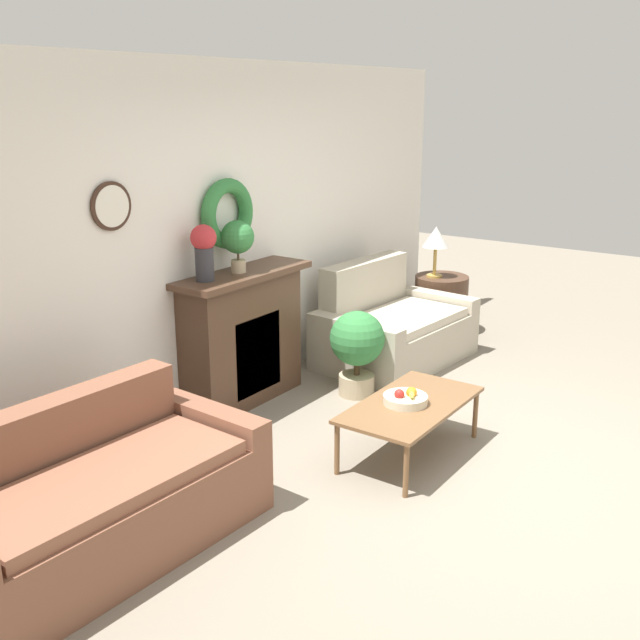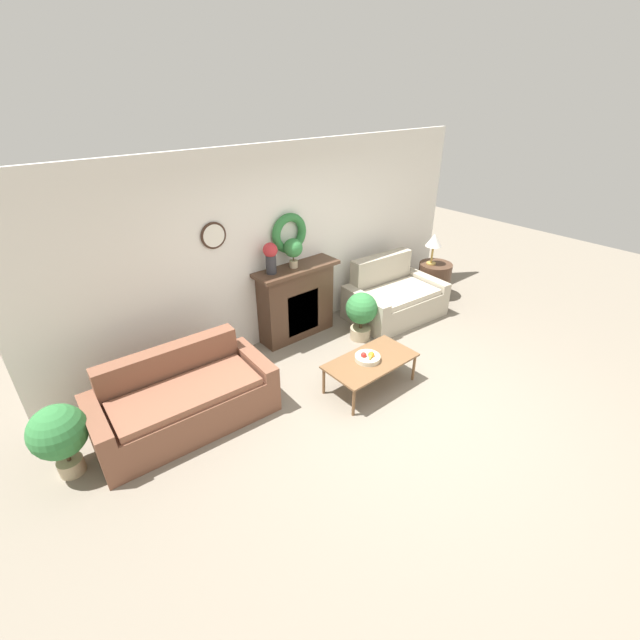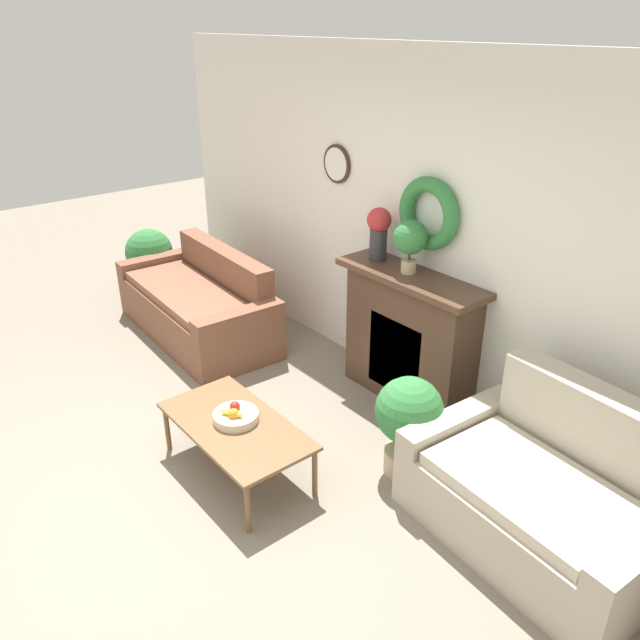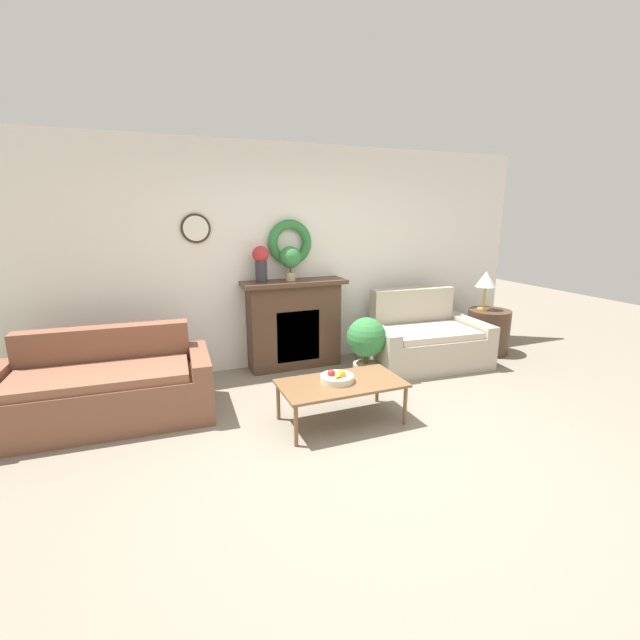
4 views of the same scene
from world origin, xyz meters
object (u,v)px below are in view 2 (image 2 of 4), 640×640
vase_on_mantel_left (271,256)px  potted_plant_floor_by_couch (59,434)px  loveseat_right (393,298)px  side_table_by_loveseat (434,280)px  table_lamp (434,241)px  potted_plant_on_mantel (293,249)px  potted_plant_floor_by_loveseat (361,312)px  coffee_table (371,362)px  fruit_bowl (368,357)px  couch_left (184,400)px  fireplace (296,301)px

vase_on_mantel_left → potted_plant_floor_by_couch: 3.07m
loveseat_right → side_table_by_loveseat: (1.10, 0.03, -0.01)m
loveseat_right → table_lamp: (1.03, 0.08, 0.70)m
side_table_by_loveseat → loveseat_right: bearing=-178.6°
potted_plant_on_mantel → potted_plant_floor_by_loveseat: potted_plant_on_mantel is taller
potted_plant_on_mantel → coffee_table: bearing=-91.3°
table_lamp → vase_on_mantel_left: bearing=172.2°
fruit_bowl → vase_on_mantel_left: (-0.29, 1.56, 0.92)m
potted_plant_on_mantel → loveseat_right: bearing=-16.3°
vase_on_mantel_left → potted_plant_floor_by_couch: (-2.87, -0.68, -0.85)m
potted_plant_floor_by_couch → fruit_bowl: bearing=-15.6°
couch_left → potted_plant_on_mantel: potted_plant_on_mantel is taller
table_lamp → potted_plant_floor_by_couch: size_ratio=0.68×
fireplace → vase_on_mantel_left: vase_on_mantel_left is taller
potted_plant_on_mantel → potted_plant_floor_by_couch: potted_plant_on_mantel is taller
fireplace → potted_plant_floor_by_loveseat: fireplace is taller
fireplace → coffee_table: fireplace is taller
side_table_by_loveseat → potted_plant_floor_by_loveseat: bearing=-173.7°
fireplace → table_lamp: 2.67m
side_table_by_loveseat → potted_plant_floor_by_loveseat: 2.04m
fireplace → vase_on_mantel_left: 0.88m
couch_left → side_table_by_loveseat: bearing=6.1°
coffee_table → potted_plant_on_mantel: bearing=88.7°
loveseat_right → coffee_table: (-1.65, -1.09, 0.05)m
fireplace → potted_plant_on_mantel: potted_plant_on_mantel is taller
potted_plant_on_mantel → potted_plant_floor_by_loveseat: (0.69, -0.67, -0.93)m
fruit_bowl → table_lamp: table_lamp is taller
fireplace → potted_plant_floor_by_couch: 3.33m
loveseat_right → side_table_by_loveseat: size_ratio=2.56×
loveseat_right → vase_on_mantel_left: size_ratio=3.65×
fireplace → side_table_by_loveseat: 2.72m
fireplace → table_lamp: bearing=-8.8°
loveseat_right → fireplace: bearing=167.2°
couch_left → fireplace: bearing=22.0°
loveseat_right → fruit_bowl: loveseat_right is taller
vase_on_mantel_left → side_table_by_loveseat: bearing=-8.6°
coffee_table → potted_plant_floor_by_couch: size_ratio=1.45×
coffee_table → side_table_by_loveseat: (2.75, 1.12, -0.06)m
couch_left → potted_plant_floor_by_couch: couch_left is taller
vase_on_mantel_left → potted_plant_floor_by_loveseat: size_ratio=0.58×
couch_left → fruit_bowl: bearing=-19.8°
fireplace → side_table_by_loveseat: fireplace is taller
coffee_table → fruit_bowl: size_ratio=3.68×
table_lamp → vase_on_mantel_left: vase_on_mantel_left is taller
side_table_by_loveseat → potted_plant_floor_by_loveseat: (-2.02, -0.22, 0.14)m
loveseat_right → potted_plant_floor_by_couch: loveseat_right is taller
coffee_table → potted_plant_floor_by_loveseat: potted_plant_floor_by_loveseat is taller
coffee_table → vase_on_mantel_left: size_ratio=2.68×
side_table_by_loveseat → coffee_table: bearing=-157.8°
fireplace → potted_plant_floor_by_couch: fireplace is taller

